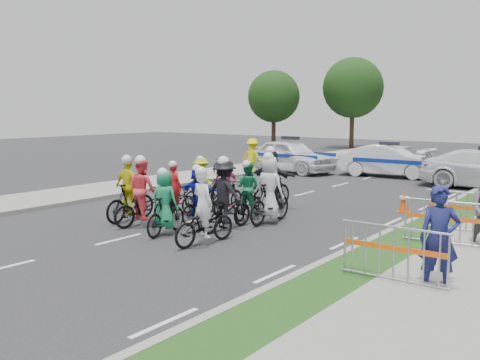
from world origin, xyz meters
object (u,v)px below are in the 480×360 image
Objects in this scene: rider_7 at (270,196)px; barrier_2 at (467,214)px; rider_11 at (271,183)px; tree_0 at (274,97)px; barrier_1 at (448,225)px; parked_bike at (219,167)px; rider_9 at (227,191)px; rider_4 at (225,202)px; marshal_hiviz at (252,156)px; rider_5 at (199,198)px; police_car_1 at (389,161)px; rider_10 at (202,186)px; police_car_0 at (290,156)px; rider_0 at (204,219)px; rider_6 at (175,198)px; rider_1 at (165,209)px; tree_3 at (353,88)px; rider_2 at (143,199)px; rider_8 at (248,197)px; barrier_0 at (394,257)px; cone_0 at (404,201)px; spectator_0 at (439,239)px; rider_3 at (130,196)px.

rider_7 is 1.00× the size of barrier_2.
tree_0 is (-14.73, 22.36, 3.34)m from rider_11.
barrier_1 is 14.30m from parked_bike.
barrier_2 is at bearing -159.83° from rider_7.
rider_4 is at bearing 123.46° from rider_9.
marshal_hiviz is 2.04m from parked_bike.
rider_7 reaches higher than barrier_1.
rider_5 is 13.25m from police_car_1.
police_car_0 is (-2.67, 9.85, 0.18)m from rider_10.
rider_0 is 1.09× the size of rider_9.
rider_6 reaches higher than police_car_0.
rider_1 is at bearing -151.01° from police_car_0.
rider_2 is at bearing -74.83° from tree_3.
tree_3 is at bearing -76.16° from rider_9.
rider_8 is 11.91m from police_car_1.
barrier_0 is at bearing -63.40° from tree_3.
rider_4 is 6.05m from cone_0.
rider_1 is 0.35× the size of police_car_0.
rider_7 is at bearing -126.21° from rider_1.
rider_2 is at bearing 152.57° from spectator_0.
rider_1 is 2.47× the size of cone_0.
police_car_0 is (-4.08, 10.30, 0.16)m from rider_9.
police_car_0 is 6.96× the size of cone_0.
police_car_1 is at bearing -97.42° from rider_6.
marshal_hiviz is (-5.13, 8.48, 0.20)m from rider_9.
rider_8 is (-0.96, 3.08, 0.03)m from rider_0.
rider_4 is 5.57m from barrier_0.
spectator_0 reaches higher than barrier_0.
marshal_hiviz is at bearing 17.85° from parked_bike.
rider_4 is 11.16m from parked_bike.
spectator_0 is 0.94× the size of barrier_0.
parked_bike is (-6.31, -4.96, -0.29)m from police_car_1.
rider_4 is at bearing 144.31° from rider_10.
rider_10 is at bearing -41.85° from rider_0.
barrier_2 is 31.06m from tree_3.
marshal_hiviz is at bearing -59.86° from tree_0.
rider_4 is 1.14× the size of rider_9.
barrier_0 and barrier_2 have the same top height.
rider_4 is 12.37m from marshal_hiviz.
tree_3 reaches higher than parked_bike.
tree_3 is (-7.51, 27.18, 4.23)m from rider_10.
rider_0 is 1.59m from rider_4.
rider_5 is 7.32m from spectator_0.
rider_9 is 1.04× the size of rider_10.
rider_10 reaches higher than barrier_2.
rider_6 is at bearing -17.83° from rider_5.
police_car_0 is at bearing 97.13° from police_car_1.
tree_0 is (-20.70, 22.45, 3.63)m from barrier_2.
rider_2 is at bearing 95.61° from rider_6.
rider_4 is (2.87, 0.77, 0.03)m from rider_3.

